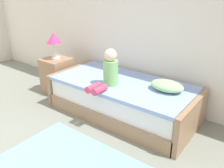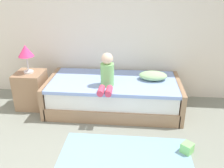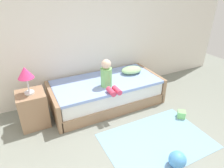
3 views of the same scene
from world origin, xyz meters
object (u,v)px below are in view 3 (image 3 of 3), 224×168
Objects in this scene: bed at (106,92)px; nightstand at (33,109)px; table_lamp at (25,74)px; pillow at (132,70)px; child_figure at (107,77)px; toy_ball at (177,160)px; toy_block at (181,114)px.

bed is 1.35m from nightstand.
table_lamp is at bearing 0.00° from nightstand.
pillow is at bearing 4.08° from nightstand.
toy_ball is (0.26, -1.56, -0.59)m from child_figure.
bed is 16.41× the size of toy_block.
pillow is at bearing 25.25° from child_figure.
table_lamp reaches higher than toy_ball.
child_figure is at bearing -154.75° from pillow.
toy_block is at bearing 43.28° from toy_ball.
bed is 9.17× the size of toy_ball.
child_figure is 1.16× the size of pillow.
table_lamp is 0.88× the size of child_figure.
child_figure reaches higher than pillow.
nightstand is 0.64m from table_lamp.
child_figure is at bearing 143.84° from toy_block.
pillow is at bearing 4.08° from table_lamp.
bed is at bearing 71.45° from child_figure.
nightstand is 2.56m from toy_block.
bed is at bearing 1.71° from nightstand.
table_lamp is at bearing -175.92° from pillow.
pillow is at bearing 77.05° from toy_ball.
child_figure is 3.97× the size of toy_block.
child_figure is 1.69m from toy_ball.
toy_ball is at bearing -136.72° from toy_block.
toy_block is at bearing -45.42° from bed.
pillow reaches higher than toy_block.
table_lamp is 1.02× the size of pillow.
nightstand is 2.33m from toy_ball.
pillow is (1.97, 0.14, -0.37)m from table_lamp.
bed is 1.80m from toy_ball.
table_lamp is at bearing -178.29° from bed.
nightstand is at bearing -175.92° from pillow.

